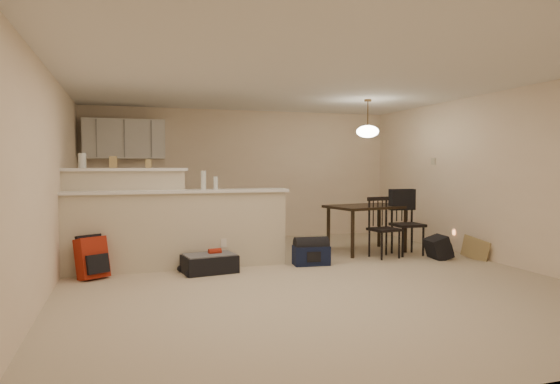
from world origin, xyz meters
name	(u,v)px	position (x,y,z in m)	size (l,w,h in m)	color
room	(304,179)	(0.00, 0.00, 1.25)	(7.00, 7.02, 2.50)	beige
breakfast_bar	(159,225)	(-1.76, 0.98, 0.61)	(3.08, 0.58, 1.39)	beige
upper_cabinets	(124,139)	(-2.20, 3.32, 1.90)	(1.40, 0.34, 0.70)	white
kitchen_counter	(137,220)	(-2.00, 3.19, 0.45)	(1.80, 0.60, 0.90)	white
thermostat	(433,161)	(2.98, 1.55, 1.50)	(0.02, 0.12, 0.12)	beige
jar	(82,161)	(-2.74, 1.12, 1.49)	(0.10, 0.10, 0.20)	silver
cereal_box	(113,162)	(-2.35, 1.12, 1.47)	(0.10, 0.07, 0.16)	tan
small_box	(148,164)	(-1.88, 1.12, 1.45)	(0.08, 0.06, 0.12)	tan
bottle_a	(204,180)	(-1.15, 0.90, 1.22)	(0.07, 0.07, 0.26)	silver
bottle_b	(216,183)	(-0.98, 0.90, 1.18)	(0.06, 0.06, 0.18)	silver
dining_table	(367,211)	(1.59, 1.34, 0.68)	(1.37, 1.05, 0.77)	black
pendant_lamp	(368,131)	(1.59, 1.34, 1.99)	(0.36, 0.36, 0.62)	brown
dining_chair_near	(384,228)	(1.62, 0.81, 0.47)	(0.41, 0.39, 0.93)	black
dining_chair_far	(408,223)	(2.10, 0.92, 0.51)	(0.45, 0.43, 1.02)	black
suitcase	(209,264)	(-1.14, 0.53, 0.12)	(0.69, 0.45, 0.23)	black
red_backpack	(92,258)	(-2.61, 0.61, 0.26)	(0.35, 0.22, 0.52)	#A42412
navy_duffel	(311,255)	(0.34, 0.61, 0.14)	(0.51, 0.28, 0.28)	#101834
black_daypack	(438,248)	(2.37, 0.48, 0.17)	(0.38, 0.27, 0.33)	black
cardboard_sheet	(475,249)	(2.85, 0.24, 0.16)	(0.43, 0.02, 0.33)	tan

